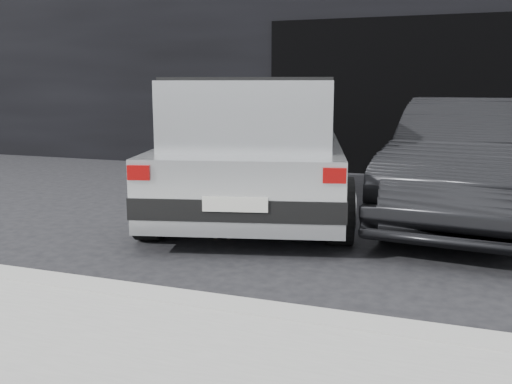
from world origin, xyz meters
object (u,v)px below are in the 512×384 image
(silver_hatchback, at_px, (257,140))
(second_car, at_px, (473,160))
(cat_white, at_px, (218,211))
(cat_siamese, at_px, (221,224))

(silver_hatchback, relative_size, second_car, 1.12)
(silver_hatchback, distance_m, second_car, 2.46)
(second_car, distance_m, cat_white, 2.89)
(cat_white, bearing_deg, silver_hatchback, 175.25)
(silver_hatchback, distance_m, cat_white, 1.18)
(second_car, relative_size, cat_siamese, 5.80)
(second_car, height_order, cat_white, second_car)
(silver_hatchback, distance_m, cat_siamese, 1.46)
(silver_hatchback, xyz_separation_m, second_car, (2.43, 0.36, -0.18))
(silver_hatchback, bearing_deg, cat_siamese, -101.26)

